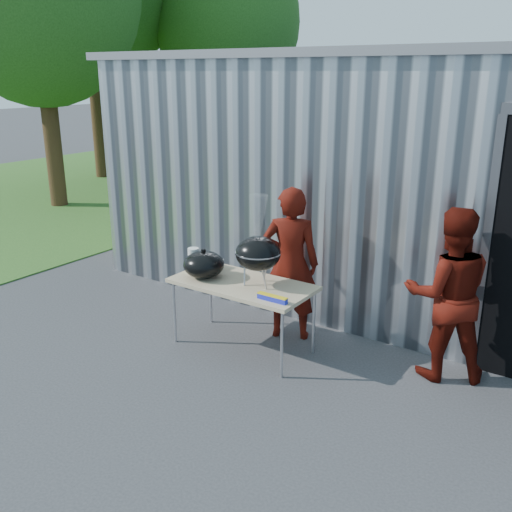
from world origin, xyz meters
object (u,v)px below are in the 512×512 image
Objects in this scene: person_cook at (290,264)px; person_bystander at (448,294)px; kettle_grill at (258,247)px; folding_table at (242,286)px.

person_cook is 1.69m from person_bystander.
person_cook is (0.08, 0.50, -0.31)m from kettle_grill.
person_cook is at bearing -24.78° from person_bystander.
person_bystander is at bearing 18.82° from kettle_grill.
person_bystander is (1.95, 0.63, 0.14)m from folding_table.
kettle_grill is 0.60m from person_cook.
person_cook reaches higher than folding_table.
folding_table is 0.89× the size of person_bystander.
folding_table is at bearing 39.41° from person_cook.
kettle_grill is at bearing 9.56° from folding_table.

